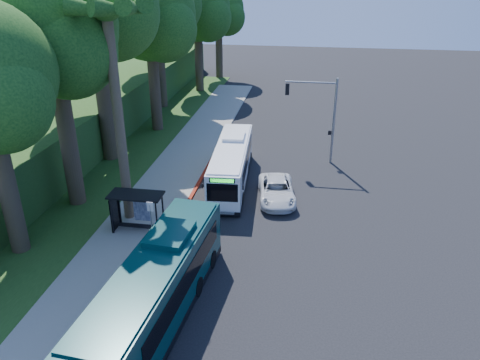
% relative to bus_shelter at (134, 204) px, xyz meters
% --- Properties ---
extents(ground, '(140.00, 140.00, 0.00)m').
position_rel_bus_shelter_xyz_m(ground, '(7.26, 2.86, -1.81)').
color(ground, black).
rests_on(ground, ground).
extents(sidewalk, '(4.50, 70.00, 0.12)m').
position_rel_bus_shelter_xyz_m(sidewalk, '(-0.04, 2.86, -1.75)').
color(sidewalk, gray).
rests_on(sidewalk, ground).
extents(red_curb, '(0.25, 30.00, 0.13)m').
position_rel_bus_shelter_xyz_m(red_curb, '(2.26, -1.14, -1.74)').
color(red_curb, maroon).
rests_on(red_curb, ground).
extents(grass_verge, '(8.00, 70.00, 0.06)m').
position_rel_bus_shelter_xyz_m(grass_verge, '(-5.74, 7.86, -1.78)').
color(grass_verge, '#234719').
rests_on(grass_verge, ground).
extents(bus_shelter, '(3.20, 1.51, 2.55)m').
position_rel_bus_shelter_xyz_m(bus_shelter, '(0.00, 0.00, 0.00)').
color(bus_shelter, black).
rests_on(bus_shelter, ground).
extents(stop_sign_pole, '(0.35, 0.06, 3.17)m').
position_rel_bus_shelter_xyz_m(stop_sign_pole, '(1.86, -2.14, 0.28)').
color(stop_sign_pole, gray).
rests_on(stop_sign_pole, ground).
extents(traffic_signal_pole, '(4.10, 0.30, 7.00)m').
position_rel_bus_shelter_xyz_m(traffic_signal_pole, '(11.04, 12.86, 2.62)').
color(traffic_signal_pole, gray).
rests_on(traffic_signal_pole, ground).
extents(palm_tree, '(4.20, 4.20, 14.40)m').
position_rel_bus_shelter_xyz_m(palm_tree, '(-0.94, 1.36, 10.57)').
color(palm_tree, '#4C3F2D').
rests_on(palm_tree, ground).
extents(hillside_backdrop, '(24.00, 60.00, 8.80)m').
position_rel_bus_shelter_xyz_m(hillside_backdrop, '(-19.04, 17.96, 0.63)').
color(hillside_backdrop, '#234719').
rests_on(hillside_backdrop, ground).
extents(tree_0, '(8.40, 8.00, 15.70)m').
position_rel_bus_shelter_xyz_m(tree_0, '(-5.14, 2.84, 9.40)').
color(tree_0, '#382B1E').
rests_on(tree_0, ground).
extents(tree_2, '(8.82, 8.40, 15.12)m').
position_rel_bus_shelter_xyz_m(tree_2, '(-4.64, 18.84, 8.67)').
color(tree_2, '#382B1E').
rests_on(tree_2, ground).
extents(tree_4, '(8.40, 8.00, 14.14)m').
position_rel_bus_shelter_xyz_m(tree_4, '(-4.14, 34.84, 7.92)').
color(tree_4, '#382B1E').
rests_on(tree_4, ground).
extents(tree_5, '(7.35, 7.00, 12.86)m').
position_rel_bus_shelter_xyz_m(tree_5, '(-3.16, 42.84, 7.16)').
color(tree_5, '#382B1E').
rests_on(tree_5, ground).
extents(white_bus, '(2.97, 10.88, 3.21)m').
position_rel_bus_shelter_xyz_m(white_bus, '(4.65, 7.81, -0.24)').
color(white_bus, white).
rests_on(white_bus, ground).
extents(teal_bus, '(3.56, 12.26, 3.60)m').
position_rel_bus_shelter_xyz_m(teal_bus, '(3.90, -7.46, -0.05)').
color(teal_bus, '#093232').
rests_on(teal_bus, ground).
extents(pickup, '(3.13, 5.43, 1.43)m').
position_rel_bus_shelter_xyz_m(pickup, '(8.22, 5.40, -1.09)').
color(pickup, silver).
rests_on(pickup, ground).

